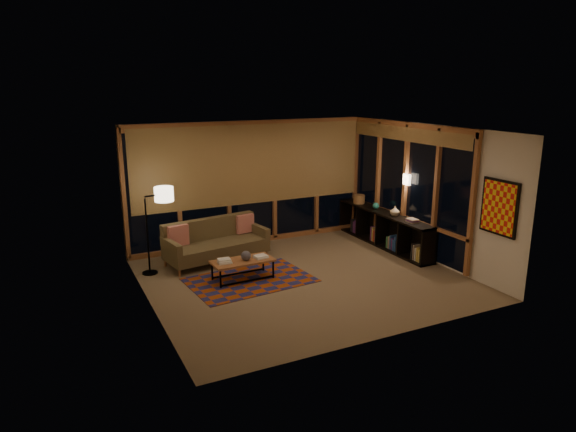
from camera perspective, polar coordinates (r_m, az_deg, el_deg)
name	(u,v)px	position (r m, az deg, el deg)	size (l,w,h in m)	color
floor	(303,278)	(9.46, 1.73, -6.93)	(5.50, 5.00, 0.01)	#7D624F
ceiling	(305,130)	(8.83, 1.87, 9.58)	(5.50, 5.00, 0.01)	silver
walls	(304,207)	(9.05, 1.80, 1.04)	(5.51, 5.01, 2.70)	beige
window_wall_back	(252,183)	(11.21, -4.03, 3.65)	(5.30, 0.16, 2.60)	#8F5E36
window_wall_right	(404,187)	(11.00, 12.76, 3.11)	(0.16, 3.70, 2.60)	#8F5E36
wall_art	(499,207)	(9.27, 22.40, 0.89)	(0.06, 0.74, 0.94)	red
wall_sconce	(407,179)	(10.81, 13.07, 3.98)	(0.12, 0.18, 0.22)	#FFE9C1
sofa	(217,242)	(10.28, -7.93, -2.87)	(2.01, 0.81, 0.82)	brown
pillow_left	(178,236)	(10.10, -12.12, -2.17)	(0.41, 0.14, 0.41)	#BA0B04
pillow_right	(245,224)	(10.75, -4.83, -0.93)	(0.38, 0.13, 0.38)	#BA0B04
area_rug	(250,280)	(9.39, -4.25, -7.09)	(2.16, 1.44, 0.01)	#91380C
coffee_table	(243,270)	(9.38, -5.05, -5.97)	(1.11, 0.51, 0.37)	#8F5E36
book_stack_a	(224,261)	(9.20, -7.07, -4.99)	(0.23, 0.18, 0.07)	silver
book_stack_b	(261,256)	(9.41, -3.07, -4.52)	(0.23, 0.18, 0.05)	silver
ceramic_pot	(246,256)	(9.27, -4.69, -4.40)	(0.18, 0.18, 0.18)	black
floor_lamp	(147,232)	(9.79, -15.38, -1.72)	(0.54, 0.35, 1.62)	black
bookshelf	(383,229)	(11.42, 10.50, -1.38)	(0.40, 3.02, 0.75)	black
basket	(359,199)	(12.02, 7.90, 1.88)	(0.26, 0.26, 0.20)	olive
teal_bowl	(376,206)	(11.53, 9.74, 1.12)	(0.14, 0.14, 0.14)	#22786B
vase	(395,211)	(11.00, 11.79, 0.55)	(0.20, 0.20, 0.21)	tan
shelf_book_stack	(412,220)	(10.59, 13.64, -0.48)	(0.18, 0.26, 0.08)	silver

